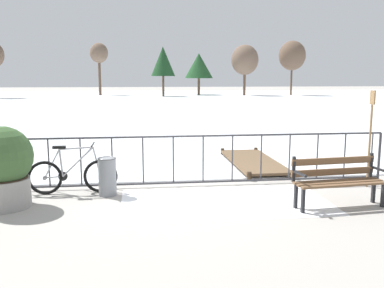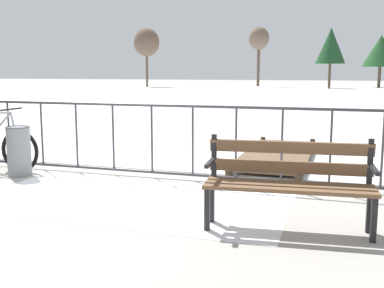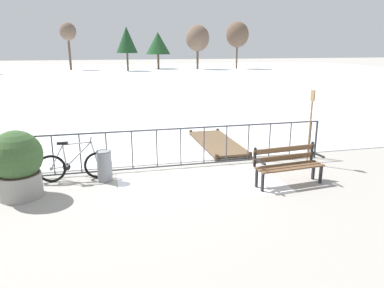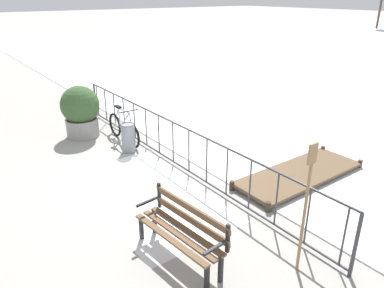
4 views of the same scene
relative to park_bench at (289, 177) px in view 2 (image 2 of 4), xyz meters
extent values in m
plane|color=#9E9991|center=(-2.74, 1.65, -0.51)|extent=(160.00, 160.00, 0.00)
cube|color=white|center=(-2.74, 30.05, -0.50)|extent=(80.00, 56.00, 0.03)
cube|color=white|center=(-1.90, 0.45, -0.51)|extent=(3.75, 2.01, 0.01)
cylinder|color=#38383D|center=(-2.74, 1.65, 0.54)|extent=(9.00, 0.04, 0.04)
cylinder|color=#38383D|center=(-2.74, 1.65, -0.43)|extent=(9.00, 0.04, 0.04)
cylinder|color=#38383D|center=(-4.59, 1.65, 0.05)|extent=(0.03, 0.03, 0.97)
cylinder|color=#38383D|center=(-3.98, 1.65, 0.05)|extent=(0.03, 0.03, 0.97)
cylinder|color=#38383D|center=(-3.36, 1.65, 0.05)|extent=(0.03, 0.03, 0.97)
cylinder|color=#38383D|center=(-2.74, 1.65, 0.05)|extent=(0.03, 0.03, 0.97)
cylinder|color=#38383D|center=(-2.12, 1.65, 0.05)|extent=(0.03, 0.03, 0.97)
cylinder|color=#38383D|center=(-1.51, 1.65, 0.05)|extent=(0.03, 0.03, 0.97)
cylinder|color=#38383D|center=(-0.89, 1.65, 0.05)|extent=(0.03, 0.03, 0.97)
cylinder|color=#38383D|center=(-0.27, 1.65, 0.05)|extent=(0.03, 0.03, 0.97)
cylinder|color=#38383D|center=(0.34, 1.65, 0.05)|extent=(0.03, 0.03, 0.97)
cylinder|color=#38383D|center=(0.96, 1.65, 0.05)|extent=(0.03, 0.03, 0.97)
torus|color=black|center=(-4.19, 1.38, -0.18)|extent=(0.66, 0.06, 0.66)
cylinder|color=gray|center=(-4.19, 1.38, -0.18)|extent=(0.08, 0.06, 0.08)
cylinder|color=#B2B2B7|center=(-4.25, 1.38, 0.11)|extent=(0.16, 0.03, 0.59)
cylinder|color=black|center=(-4.32, 1.38, 0.45)|extent=(0.03, 0.52, 0.03)
cube|color=brown|center=(-0.01, 0.05, -0.07)|extent=(1.60, 0.26, 0.04)
cube|color=brown|center=(0.01, -0.10, -0.07)|extent=(1.60, 0.26, 0.04)
cube|color=brown|center=(0.02, -0.25, -0.07)|extent=(1.60, 0.26, 0.04)
cube|color=brown|center=(-0.01, 0.15, 0.07)|extent=(1.60, 0.21, 0.12)
cube|color=brown|center=(-0.01, 0.15, 0.27)|extent=(1.60, 0.21, 0.12)
cube|color=black|center=(0.78, -0.16, -0.29)|extent=(0.06, 0.06, 0.44)
cube|color=black|center=(0.75, 0.11, -0.29)|extent=(0.06, 0.06, 0.44)
cube|color=black|center=(0.74, 0.22, 0.15)|extent=(0.05, 0.05, 0.45)
cube|color=black|center=(0.77, -0.03, 0.13)|extent=(0.08, 0.40, 0.04)
cube|color=black|center=(-0.73, -0.31, -0.29)|extent=(0.06, 0.06, 0.44)
cube|color=black|center=(-0.76, -0.04, -0.29)|extent=(0.06, 0.06, 0.44)
cube|color=black|center=(-0.77, 0.07, 0.15)|extent=(0.05, 0.05, 0.45)
cube|color=black|center=(-0.75, -0.17, 0.13)|extent=(0.08, 0.40, 0.04)
cylinder|color=gray|center=(-4.04, 1.17, -0.15)|extent=(0.34, 0.34, 0.72)
torus|color=#494A4E|center=(-4.04, 1.17, 0.21)|extent=(0.35, 0.35, 0.02)
cube|color=brown|center=(-0.56, 3.46, -0.39)|extent=(1.10, 3.03, 0.06)
cylinder|color=#433323|center=(-1.06, 1.95, -0.41)|extent=(0.10, 0.10, 0.20)
cylinder|color=#433323|center=(-0.07, 1.95, -0.41)|extent=(0.10, 0.10, 0.20)
cylinder|color=#433323|center=(-1.06, 4.98, -0.41)|extent=(0.10, 0.10, 0.20)
cylinder|color=#433323|center=(-0.07, 4.98, -0.41)|extent=(0.10, 0.10, 0.20)
cylinder|color=brown|center=(3.67, 43.78, 1.16)|extent=(0.29, 0.29, 3.34)
cone|color=#1E4723|center=(3.67, 43.78, 2.96)|extent=(3.38, 3.38, 2.95)
cylinder|color=brown|center=(-0.79, 40.19, 1.36)|extent=(0.24, 0.24, 3.75)
cone|color=#193D1E|center=(-0.79, 40.19, 3.33)|extent=(2.65, 2.65, 3.19)
cylinder|color=brown|center=(-8.01, 44.14, 1.63)|extent=(0.30, 0.30, 4.28)
ellipsoid|color=brown|center=(-8.01, 44.14, 4.40)|extent=(2.10, 2.10, 2.31)
cylinder|color=brown|center=(-18.37, 39.20, 1.31)|extent=(0.23, 0.23, 3.65)
ellipsoid|color=brown|center=(-18.37, 39.20, 3.90)|extent=(2.53, 2.53, 2.78)
camera|label=1|loc=(-3.40, -6.80, 1.75)|focal=39.43mm
camera|label=2|loc=(0.46, -4.49, 1.01)|focal=43.70mm
camera|label=3|loc=(-3.95, -7.01, 2.54)|focal=33.62mm
camera|label=4|loc=(3.71, -2.55, 3.20)|focal=34.15mm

